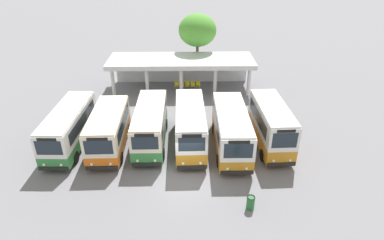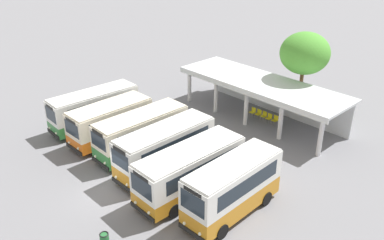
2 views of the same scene
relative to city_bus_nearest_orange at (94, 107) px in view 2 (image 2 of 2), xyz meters
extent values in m
plane|color=slate|center=(8.88, -4.42, -1.71)|extent=(180.00, 180.00, 0.00)
cylinder|color=black|center=(0.97, -2.32, -1.26)|extent=(0.24, 0.91, 0.90)
cylinder|color=black|center=(-1.09, -2.26, -1.26)|extent=(0.24, 0.91, 0.90)
cylinder|color=black|center=(1.09, 2.29, -1.26)|extent=(0.24, 0.91, 0.90)
cylinder|color=black|center=(-0.97, 2.35, -1.26)|extent=(0.24, 0.91, 0.90)
cube|color=#337F3D|center=(0.00, 0.01, -0.87)|extent=(2.36, 7.49, 0.91)
cube|color=silver|center=(0.00, 0.01, 0.42)|extent=(2.36, 7.49, 1.66)
cube|color=silver|center=(0.00, 0.01, 1.31)|extent=(2.29, 7.27, 0.12)
cube|color=black|center=(-0.10, -3.73, -1.19)|extent=(2.06, 0.16, 0.28)
cube|color=#1E2833|center=(-0.10, -3.69, 0.47)|extent=(1.77, 0.10, 1.08)
cube|color=black|center=(-0.10, -3.69, 1.13)|extent=(1.30, 0.09, 0.24)
cube|color=#1E2833|center=(1.07, 0.09, 0.47)|extent=(0.20, 5.95, 0.91)
cube|color=#1E2833|center=(-1.07, 0.14, 0.47)|extent=(0.20, 5.95, 0.91)
sphere|color=#EAEACC|center=(0.49, -3.74, -0.88)|extent=(0.20, 0.20, 0.20)
sphere|color=#EAEACC|center=(-0.69, -3.71, -0.88)|extent=(0.20, 0.20, 0.20)
cylinder|color=black|center=(4.25, -2.41, -1.26)|extent=(0.24, 0.90, 0.90)
cylinder|color=black|center=(2.04, -2.46, -1.26)|extent=(0.24, 0.90, 0.90)
cylinder|color=black|center=(4.16, 1.64, -1.26)|extent=(0.24, 0.90, 0.90)
cylinder|color=black|center=(1.94, 1.59, -1.26)|extent=(0.24, 0.90, 0.90)
cube|color=orange|center=(3.10, -0.41, -0.87)|extent=(2.46, 6.59, 0.92)
cube|color=beige|center=(3.10, -0.41, 0.41)|extent=(2.46, 6.59, 1.64)
cube|color=beige|center=(3.10, -0.41, 1.29)|extent=(2.39, 6.39, 0.12)
cube|color=black|center=(3.17, -3.70, -1.19)|extent=(2.20, 0.15, 0.28)
cube|color=#1E2833|center=(3.17, -3.66, 0.46)|extent=(1.90, 0.09, 1.07)
cube|color=black|center=(3.17, -3.66, 1.11)|extent=(1.39, 0.08, 0.24)
cube|color=#1E2833|center=(4.24, -0.28, 0.46)|extent=(0.16, 5.23, 0.90)
cube|color=#1E2833|center=(1.95, -0.33, 0.46)|extent=(0.16, 5.23, 0.90)
sphere|color=#EAEACC|center=(3.81, -3.68, -0.88)|extent=(0.20, 0.20, 0.20)
sphere|color=#EAEACC|center=(2.54, -3.71, -0.88)|extent=(0.20, 0.20, 0.20)
cylinder|color=black|center=(7.26, -1.94, -1.26)|extent=(0.23, 0.90, 0.90)
cylinder|color=black|center=(5.16, -1.95, -1.26)|extent=(0.23, 0.90, 0.90)
cylinder|color=black|center=(7.24, 2.54, -1.26)|extent=(0.23, 0.90, 0.90)
cylinder|color=black|center=(5.13, 2.53, -1.26)|extent=(0.23, 0.90, 0.90)
cube|color=#337F3D|center=(6.20, 0.29, -0.80)|extent=(2.25, 7.24, 1.05)
cube|color=beige|center=(6.20, 0.29, 0.49)|extent=(2.25, 7.24, 1.54)
cube|color=beige|center=(6.20, 0.29, 1.32)|extent=(2.18, 7.02, 0.12)
cube|color=black|center=(6.22, -3.35, -1.19)|extent=(2.10, 0.11, 0.28)
cube|color=#1E2833|center=(6.22, -3.30, 0.54)|extent=(1.81, 0.06, 1.00)
cube|color=black|center=(6.22, -3.30, 1.14)|extent=(1.32, 0.06, 0.24)
cube|color=#1E2833|center=(7.29, 0.40, 0.54)|extent=(0.08, 5.78, 0.85)
cube|color=#1E2833|center=(5.10, 0.39, 0.54)|extent=(0.08, 5.78, 0.85)
sphere|color=#EAEACC|center=(6.82, -3.33, -0.88)|extent=(0.20, 0.20, 0.20)
sphere|color=#EAEACC|center=(5.61, -3.34, -0.88)|extent=(0.20, 0.20, 0.20)
cylinder|color=black|center=(10.38, -2.28, -1.26)|extent=(0.24, 0.90, 0.90)
cylinder|color=black|center=(8.30, -2.32, -1.26)|extent=(0.24, 0.90, 0.90)
cylinder|color=black|center=(10.29, 2.26, -1.26)|extent=(0.24, 0.90, 0.90)
cylinder|color=black|center=(8.21, 2.22, -1.26)|extent=(0.24, 0.90, 0.90)
cube|color=orange|center=(9.29, -0.03, -0.77)|extent=(2.33, 7.37, 1.12)
cube|color=silver|center=(9.29, -0.03, 0.60)|extent=(2.33, 7.37, 1.63)
cube|color=silver|center=(9.29, -0.03, 1.48)|extent=(2.26, 7.15, 0.12)
cube|color=black|center=(9.37, -3.72, -1.19)|extent=(2.07, 0.14, 0.28)
cube|color=#1E2833|center=(9.37, -3.67, 0.65)|extent=(1.79, 0.09, 1.06)
cube|color=black|center=(9.37, -3.67, 1.30)|extent=(1.31, 0.08, 0.24)
cube|color=#1E2833|center=(10.37, 0.09, 0.65)|extent=(0.16, 5.86, 0.90)
cube|color=#1E2833|center=(8.21, 0.05, 0.65)|extent=(0.16, 5.86, 0.90)
sphere|color=#EAEACC|center=(9.97, -3.70, -0.88)|extent=(0.20, 0.20, 0.20)
sphere|color=#EAEACC|center=(8.77, -3.72, -0.88)|extent=(0.20, 0.20, 0.20)
cylinder|color=black|center=(13.50, -2.91, -1.26)|extent=(0.22, 0.90, 0.90)
cylinder|color=black|center=(11.28, -2.90, -1.26)|extent=(0.22, 0.90, 0.90)
cylinder|color=black|center=(13.51, 1.73, -1.26)|extent=(0.22, 0.90, 0.90)
cylinder|color=black|center=(11.28, 1.73, -1.26)|extent=(0.22, 0.90, 0.90)
cube|color=orange|center=(12.39, -0.59, -0.85)|extent=(2.34, 7.48, 0.96)
cube|color=white|center=(12.39, -0.59, 0.48)|extent=(2.34, 7.48, 1.71)
cube|color=white|center=(12.39, -0.59, 1.40)|extent=(2.27, 7.26, 0.12)
cube|color=black|center=(12.38, -4.35, -1.19)|extent=(2.21, 0.10, 0.28)
cube|color=#1E2833|center=(12.38, -4.31, 0.53)|extent=(1.90, 0.05, 1.11)
cube|color=black|center=(12.38, -4.31, 1.22)|extent=(1.39, 0.05, 0.24)
cube|color=#1E2833|center=(13.54, -0.49, 0.53)|extent=(0.05, 5.98, 0.94)
cube|color=#1E2833|center=(11.24, -0.48, 0.53)|extent=(0.05, 5.98, 0.94)
sphere|color=#EAEACC|center=(13.02, -4.35, -0.88)|extent=(0.20, 0.20, 0.20)
sphere|color=#EAEACC|center=(11.74, -4.34, -0.88)|extent=(0.20, 0.20, 0.20)
cylinder|color=black|center=(16.56, -2.16, -1.26)|extent=(0.25, 0.91, 0.90)
cylinder|color=black|center=(14.56, -2.23, -1.26)|extent=(0.25, 0.91, 0.90)
cylinder|color=black|center=(16.42, 1.91, -1.26)|extent=(0.25, 0.91, 0.90)
cylinder|color=black|center=(14.41, 1.84, -1.26)|extent=(0.25, 0.91, 0.90)
cube|color=orange|center=(15.49, -0.16, -0.76)|extent=(2.34, 6.65, 1.14)
cube|color=silver|center=(15.49, -0.16, 0.70)|extent=(2.34, 6.65, 1.79)
cube|color=silver|center=(15.49, -0.16, 1.66)|extent=(2.27, 6.45, 0.12)
cube|color=black|center=(15.61, -3.48, -1.19)|extent=(2.00, 0.17, 0.28)
cube|color=#1E2833|center=(15.60, -3.43, 0.75)|extent=(1.73, 0.11, 1.17)
cube|color=black|center=(15.60, -3.43, 1.48)|extent=(1.26, 0.09, 0.24)
cube|color=#1E2833|center=(16.53, -0.02, 0.75)|extent=(0.23, 5.26, 0.99)
cube|color=#1E2833|center=(14.44, -0.10, 0.75)|extent=(0.23, 5.26, 0.99)
sphere|color=#EAEACC|center=(16.18, -3.45, -0.88)|extent=(0.20, 0.20, 0.20)
sphere|color=#EAEACC|center=(15.03, -3.49, -0.88)|extent=(0.20, 0.20, 0.20)
cylinder|color=silver|center=(1.44, 9.45, -0.11)|extent=(0.36, 0.36, 3.20)
cylinder|color=silver|center=(4.94, 9.45, -0.11)|extent=(0.36, 0.36, 3.20)
cylinder|color=silver|center=(8.44, 9.45, -0.11)|extent=(0.36, 0.36, 3.20)
cylinder|color=silver|center=(11.95, 9.45, -0.11)|extent=(0.36, 0.36, 3.20)
cylinder|color=silver|center=(15.45, 9.45, -0.11)|extent=(0.36, 0.36, 3.20)
cube|color=silver|center=(8.44, 13.44, -0.11)|extent=(14.81, 0.20, 3.20)
cube|color=silver|center=(8.44, 11.35, 1.59)|extent=(15.31, 4.89, 0.20)
cube|color=silver|center=(8.44, 8.95, 1.35)|extent=(15.31, 0.10, 0.28)
cylinder|color=slate|center=(8.09, 10.85, -1.49)|extent=(0.03, 0.03, 0.44)
cylinder|color=slate|center=(7.73, 10.85, -1.49)|extent=(0.03, 0.03, 0.44)
cylinder|color=slate|center=(8.09, 11.20, -1.49)|extent=(0.03, 0.03, 0.44)
cylinder|color=slate|center=(7.74, 11.21, -1.49)|extent=(0.03, 0.03, 0.44)
cube|color=yellow|center=(7.91, 11.03, -1.25)|extent=(0.45, 0.45, 0.04)
cube|color=yellow|center=(7.92, 11.23, -1.05)|extent=(0.44, 0.05, 0.40)
cylinder|color=slate|center=(8.67, 10.89, -1.49)|extent=(0.03, 0.03, 0.44)
cylinder|color=slate|center=(8.32, 10.90, -1.49)|extent=(0.03, 0.03, 0.44)
cylinder|color=slate|center=(8.68, 11.24, -1.49)|extent=(0.03, 0.03, 0.44)
cylinder|color=slate|center=(8.33, 11.25, -1.49)|extent=(0.03, 0.03, 0.44)
cube|color=yellow|center=(8.50, 11.07, -1.25)|extent=(0.45, 0.45, 0.04)
cube|color=yellow|center=(8.51, 11.27, -1.05)|extent=(0.44, 0.05, 0.40)
cylinder|color=slate|center=(9.26, 10.91, -1.49)|extent=(0.03, 0.03, 0.44)
cylinder|color=slate|center=(8.91, 10.92, -1.49)|extent=(0.03, 0.03, 0.44)
cylinder|color=slate|center=(9.27, 11.26, -1.49)|extent=(0.03, 0.03, 0.44)
cylinder|color=slate|center=(8.92, 11.27, -1.49)|extent=(0.03, 0.03, 0.44)
cube|color=yellow|center=(9.09, 11.09, -1.25)|extent=(0.45, 0.45, 0.04)
cube|color=yellow|center=(9.09, 11.29, -1.05)|extent=(0.44, 0.05, 0.40)
cylinder|color=slate|center=(9.85, 10.86, -1.49)|extent=(0.03, 0.03, 0.44)
cylinder|color=slate|center=(9.50, 10.87, -1.49)|extent=(0.03, 0.03, 0.44)
cylinder|color=slate|center=(9.86, 11.21, -1.49)|extent=(0.03, 0.03, 0.44)
cylinder|color=slate|center=(9.50, 11.22, -1.49)|extent=(0.03, 0.03, 0.44)
cube|color=yellow|center=(9.68, 11.04, -1.25)|extent=(0.45, 0.45, 0.04)
cube|color=yellow|center=(9.68, 11.24, -1.05)|extent=(0.44, 0.05, 0.40)
cylinder|color=slate|center=(10.44, 10.93, -1.49)|extent=(0.03, 0.03, 0.44)
cylinder|color=slate|center=(10.08, 10.93, -1.49)|extent=(0.03, 0.03, 0.44)
cylinder|color=slate|center=(10.44, 11.28, -1.49)|extent=(0.03, 0.03, 0.44)
cylinder|color=slate|center=(10.09, 11.29, -1.49)|extent=(0.03, 0.03, 0.44)
cube|color=yellow|center=(10.26, 11.11, -1.25)|extent=(0.45, 0.45, 0.04)
cube|color=yellow|center=(10.27, 11.31, -1.05)|extent=(0.44, 0.05, 0.40)
cylinder|color=brown|center=(10.25, 14.59, 0.31)|extent=(0.32, 0.32, 4.04)
ellipsoid|color=#4C9933|center=(10.25, 14.59, 3.90)|extent=(4.21, 4.21, 3.58)
torus|color=black|center=(12.83, -7.15, -0.84)|extent=(0.49, 0.49, 0.06)
camera|label=1|loc=(9.12, -21.70, 12.31)|focal=30.29mm
camera|label=2|loc=(27.69, -14.79, 13.58)|focal=37.44mm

